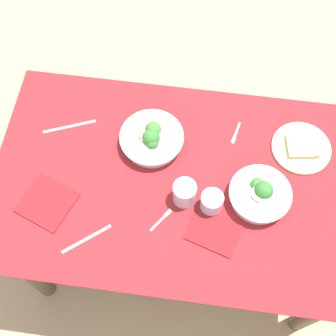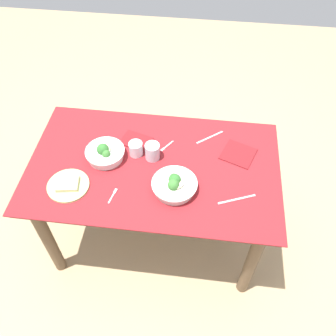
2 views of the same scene
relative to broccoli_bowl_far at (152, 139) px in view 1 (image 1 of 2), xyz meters
name	(u,v)px [view 1 (image 1 of 2)]	position (x,y,z in m)	size (l,w,h in m)	color
ground_plane	(178,242)	(0.13, -0.14, -0.77)	(6.00, 6.00, 0.00)	tan
dining_table	(181,195)	(0.13, -0.14, -0.16)	(1.37, 0.82, 0.73)	maroon
broccoli_bowl_far	(152,139)	(0.00, 0.00, 0.00)	(0.23, 0.23, 0.09)	silver
broccoli_bowl_near	(260,195)	(0.40, -0.17, 0.00)	(0.21, 0.21, 0.10)	white
bread_side_plate	(301,148)	(0.55, 0.05, -0.02)	(0.22, 0.22, 0.03)	#B7D684
water_glass_center	(212,202)	(0.24, -0.22, 0.01)	(0.08, 0.08, 0.08)	silver
water_glass_side	(184,193)	(0.14, -0.20, 0.01)	(0.08, 0.08, 0.10)	silver
fork_by_far_bowl	(236,134)	(0.30, 0.08, -0.03)	(0.03, 0.10, 0.00)	#B7B7BC
fork_by_near_bowl	(162,219)	(0.08, -0.29, -0.03)	(0.07, 0.09, 0.00)	#B7B7BC
table_knife_left	(87,239)	(-0.16, -0.39, -0.03)	(0.18, 0.01, 0.00)	#B7B7BC
table_knife_right	(70,127)	(-0.32, 0.03, -0.03)	(0.20, 0.01, 0.00)	#B7B7BC
napkin_folded_upper	(47,202)	(-0.33, -0.28, -0.03)	(0.17, 0.17, 0.01)	maroon
napkin_folded_lower	(213,232)	(0.26, -0.31, -0.03)	(0.17, 0.12, 0.01)	maroon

